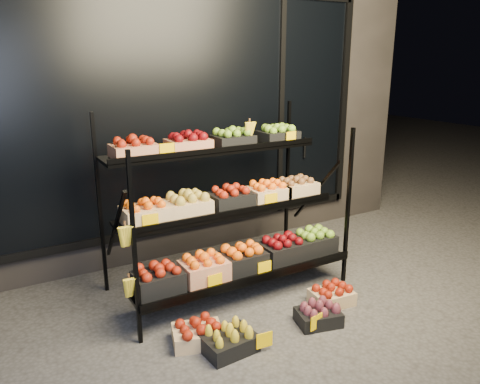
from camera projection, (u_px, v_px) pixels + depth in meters
ground at (265, 317)px, 3.93m from camera, size 24.00×24.00×0.00m
building at (149, 88)px, 5.59m from camera, size 6.00×2.08×3.50m
display_rack at (229, 209)px, 4.20m from camera, size 2.18×1.02×1.66m
tag_floor_a at (264, 345)px, 3.45m from camera, size 0.13×0.01×0.12m
tag_floor_b at (316, 326)px, 3.68m from camera, size 0.13×0.01×0.12m
floor_crate_left at (197, 333)px, 3.55m from camera, size 0.43×0.37×0.19m
floor_crate_midleft at (229, 340)px, 3.45m from camera, size 0.40×0.31×0.20m
floor_crate_midright at (332, 295)px, 4.12m from camera, size 0.38×0.30×0.19m
floor_crate_right at (318, 314)px, 3.81m from camera, size 0.40×0.33×0.18m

